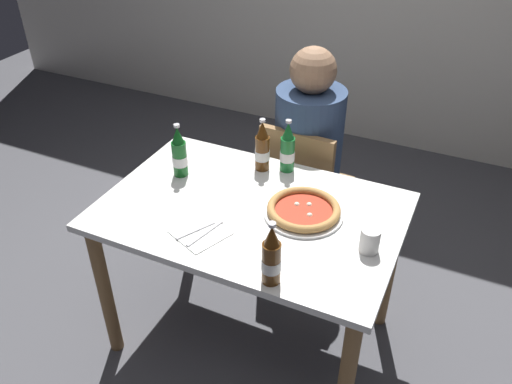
# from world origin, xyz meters

# --- Properties ---
(ground_plane) EXTENTS (8.00, 8.00, 0.00)m
(ground_plane) POSITION_xyz_m (0.00, 0.00, 0.00)
(ground_plane) COLOR #4C4C51
(dining_table_main) EXTENTS (1.20, 0.80, 0.75)m
(dining_table_main) POSITION_xyz_m (0.00, 0.00, 0.64)
(dining_table_main) COLOR silver
(dining_table_main) RESTS_ON ground_plane
(chair_behind_table) EXTENTS (0.42, 0.42, 0.85)m
(chair_behind_table) POSITION_xyz_m (0.00, 0.61, 0.48)
(chair_behind_table) COLOR olive
(chair_behind_table) RESTS_ON ground_plane
(diner_seated) EXTENTS (0.34, 0.34, 1.21)m
(diner_seated) POSITION_xyz_m (0.01, 0.66, 0.58)
(diner_seated) COLOR #2D3342
(diner_seated) RESTS_ON ground_plane
(pizza_margherita_near) EXTENTS (0.32, 0.32, 0.04)m
(pizza_margherita_near) POSITION_xyz_m (0.21, 0.05, 0.77)
(pizza_margherita_near) COLOR white
(pizza_margherita_near) RESTS_ON dining_table_main
(beer_bottle_left) EXTENTS (0.07, 0.07, 0.25)m
(beer_bottle_left) POSITION_xyz_m (0.02, 0.34, 0.85)
(beer_bottle_left) COLOR #196B2D
(beer_bottle_left) RESTS_ON dining_table_main
(beer_bottle_center) EXTENTS (0.07, 0.07, 0.25)m
(beer_bottle_center) POSITION_xyz_m (-0.39, 0.10, 0.85)
(beer_bottle_center) COLOR #14591E
(beer_bottle_center) RESTS_ON dining_table_main
(beer_bottle_right) EXTENTS (0.07, 0.07, 0.25)m
(beer_bottle_right) POSITION_xyz_m (-0.08, 0.30, 0.85)
(beer_bottle_right) COLOR #512D0F
(beer_bottle_right) RESTS_ON dining_table_main
(beer_bottle_extra) EXTENTS (0.07, 0.07, 0.25)m
(beer_bottle_extra) POSITION_xyz_m (0.24, -0.34, 0.85)
(beer_bottle_extra) COLOR #512D0F
(beer_bottle_extra) RESTS_ON dining_table_main
(napkin_with_cutlery) EXTENTS (0.24, 0.24, 0.01)m
(napkin_with_cutlery) POSITION_xyz_m (-0.11, -0.22, 0.75)
(napkin_with_cutlery) COLOR white
(napkin_with_cutlery) RESTS_ON dining_table_main
(paper_cup) EXTENTS (0.07, 0.07, 0.09)m
(paper_cup) POSITION_xyz_m (0.50, -0.05, 0.80)
(paper_cup) COLOR white
(paper_cup) RESTS_ON dining_table_main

